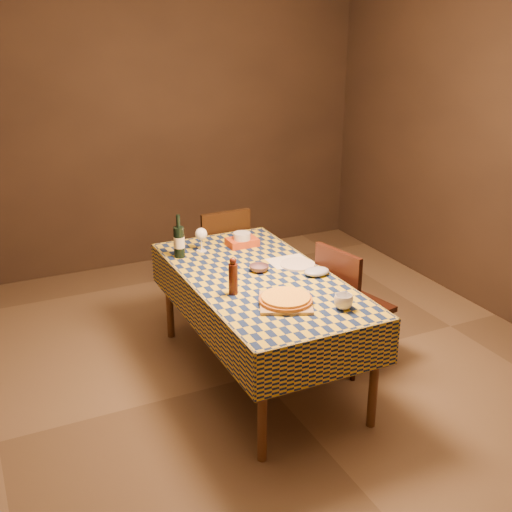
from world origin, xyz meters
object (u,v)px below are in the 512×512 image
object	(u,v)px
dining_table	(259,287)
cutting_board	(286,303)
wine_bottle	(179,241)
chair_right	(348,301)
pizza	(286,299)
white_plate	(297,264)
chair_far	(221,255)
bowl	(259,268)

from	to	relation	value
dining_table	cutting_board	xyz separation A→B (m)	(-0.04, -0.46, 0.09)
wine_bottle	chair_right	xyz separation A→B (m)	(0.99, -0.72, -0.37)
pizza	wine_bottle	xyz separation A→B (m)	(-0.32, 1.03, 0.08)
pizza	wine_bottle	distance (m)	1.08
dining_table	chair_right	distance (m)	0.67
white_plate	chair_far	distance (m)	1.06
dining_table	white_plate	xyz separation A→B (m)	(0.33, 0.06, 0.08)
white_plate	chair_right	xyz separation A→B (m)	(0.30, -0.20, -0.25)
pizza	chair_far	xyz separation A→B (m)	(0.21, 1.54, -0.28)
cutting_board	pizza	bearing A→B (deg)	0.00
pizza	bowl	bearing A→B (deg)	81.48
cutting_board	chair_right	distance (m)	0.78
bowl	chair_right	xyz separation A→B (m)	(0.59, -0.22, -0.27)
pizza	chair_right	bearing A→B (deg)	25.20
dining_table	wine_bottle	bearing A→B (deg)	122.15
dining_table	wine_bottle	world-z (taller)	wine_bottle
dining_table	white_plate	size ratio (longest dim) A/B	7.55
wine_bottle	chair_far	world-z (taller)	wine_bottle
chair_right	white_plate	bearing A→B (deg)	145.91
white_plate	chair_far	size ratio (longest dim) A/B	0.26
wine_bottle	white_plate	xyz separation A→B (m)	(0.69, -0.51, -0.11)
pizza	cutting_board	bearing A→B (deg)	0.00
cutting_board	chair_right	bearing A→B (deg)	25.20
cutting_board	chair_far	world-z (taller)	chair_far
bowl	white_plate	distance (m)	0.29
chair_far	chair_right	size ratio (longest dim) A/B	1.00
dining_table	chair_right	xyz separation A→B (m)	(0.63, -0.14, -0.17)
chair_far	bowl	bearing A→B (deg)	-97.12
wine_bottle	white_plate	world-z (taller)	wine_bottle
dining_table	cutting_board	distance (m)	0.47
wine_bottle	chair_right	bearing A→B (deg)	-35.88
bowl	chair_far	size ratio (longest dim) A/B	0.14
wine_bottle	chair_far	bearing A→B (deg)	43.74
bowl	white_plate	size ratio (longest dim) A/B	0.55
wine_bottle	chair_far	distance (m)	0.82
pizza	chair_right	size ratio (longest dim) A/B	0.36
wine_bottle	dining_table	bearing A→B (deg)	-57.85
chair_far	white_plate	bearing A→B (deg)	-80.85
bowl	chair_far	world-z (taller)	chair_far
wine_bottle	chair_right	size ratio (longest dim) A/B	0.34
dining_table	pizza	bearing A→B (deg)	-95.14
cutting_board	chair_right	world-z (taller)	chair_right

